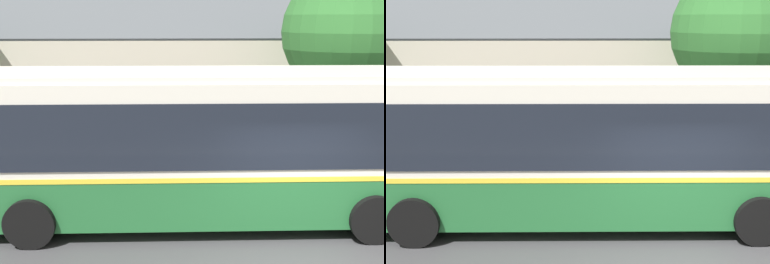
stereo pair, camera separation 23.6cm
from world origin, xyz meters
TOP-DOWN VIEW (x-y plane):
  - sidewalk_far at (0.00, 6.00)m, footprint 60.00×3.00m
  - community_building at (0.01, 13.28)m, footprint 24.68×8.97m
  - transit_bus at (-1.84, 2.90)m, footprint 11.64×2.86m
  - street_tree_primary at (2.73, 6.96)m, footprint 3.74×3.74m

SIDE VIEW (x-z plane):
  - sidewalk_far at x=0.00m, z-range 0.00..0.15m
  - transit_bus at x=-1.84m, z-range 0.12..3.42m
  - community_building at x=0.01m, z-range -1.41..5.33m
  - street_tree_primary at x=2.73m, z-range 0.91..6.76m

